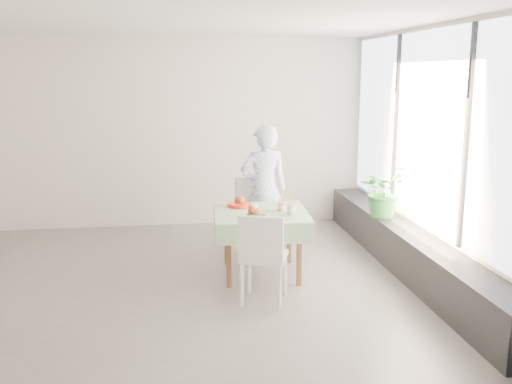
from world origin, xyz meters
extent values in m
plane|color=#595754|center=(0.00, 0.00, 0.00)|extent=(6.00, 6.00, 0.00)
plane|color=white|center=(0.00, 0.00, 2.80)|extent=(6.00, 6.00, 0.00)
cube|color=silver|center=(0.00, 2.50, 1.40)|extent=(6.00, 0.02, 2.80)
cube|color=silver|center=(0.00, -2.50, 1.40)|extent=(6.00, 0.02, 2.80)
cube|color=silver|center=(3.00, 0.00, 1.40)|extent=(0.02, 5.00, 2.80)
cube|color=#D1E0F9|center=(2.97, 0.00, 1.65)|extent=(0.01, 4.80, 2.18)
cube|color=black|center=(2.80, 0.00, 0.25)|extent=(0.40, 4.80, 0.50)
cube|color=brown|center=(1.10, 0.12, 0.71)|extent=(0.95, 0.95, 0.04)
cube|color=silver|center=(1.10, 0.12, 0.74)|extent=(1.10, 1.10, 0.01)
cube|color=white|center=(1.19, 0.92, 0.49)|extent=(0.58, 0.58, 0.04)
cube|color=white|center=(1.13, 1.12, 0.74)|extent=(0.45, 0.19, 0.46)
cube|color=white|center=(1.01, -0.66, 0.47)|extent=(0.56, 0.56, 0.04)
cube|color=white|center=(0.95, -0.85, 0.71)|extent=(0.43, 0.18, 0.44)
imported|color=#92B1EA|center=(1.26, 0.90, 0.83)|extent=(0.64, 0.45, 1.65)
cylinder|color=white|center=(1.02, -0.08, 0.75)|extent=(0.28, 0.28, 0.02)
cylinder|color=#1C5415|center=(0.99, -0.08, 0.76)|extent=(0.15, 0.15, 0.02)
ellipsoid|color=brown|center=(0.99, -0.08, 0.81)|extent=(0.13, 0.12, 0.10)
ellipsoid|color=white|center=(0.99, -0.08, 0.85)|extent=(0.09, 0.09, 0.06)
cylinder|color=#9C140F|center=(1.11, -0.10, 0.77)|extent=(0.05, 0.05, 0.03)
cylinder|color=white|center=(1.34, 0.13, 0.81)|extent=(0.09, 0.09, 0.13)
cylinder|color=orange|center=(1.34, 0.13, 0.79)|extent=(0.08, 0.08, 0.09)
cylinder|color=white|center=(1.34, 0.13, 0.87)|extent=(0.09, 0.09, 0.01)
cylinder|color=yellow|center=(1.34, 0.13, 0.92)|extent=(0.01, 0.03, 0.18)
cylinder|color=white|center=(1.41, -0.05, 0.81)|extent=(0.10, 0.10, 0.14)
cylinder|color=#ECE5C6|center=(1.41, -0.05, 0.80)|extent=(0.09, 0.09, 0.10)
cylinder|color=white|center=(1.41, -0.05, 0.88)|extent=(0.10, 0.10, 0.01)
cylinder|color=yellow|center=(1.41, -0.05, 0.93)|extent=(0.01, 0.04, 0.19)
cylinder|color=red|center=(0.89, 0.39, 0.76)|extent=(0.27, 0.27, 0.04)
cylinder|color=white|center=(0.89, 0.39, 0.78)|extent=(0.23, 0.23, 0.02)
ellipsoid|color=brown|center=(0.89, 0.39, 0.82)|extent=(0.12, 0.12, 0.10)
imported|color=#27752C|center=(2.72, 0.62, 0.83)|extent=(0.79, 0.78, 0.67)
camera|label=1|loc=(0.15, -6.04, 2.27)|focal=40.00mm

